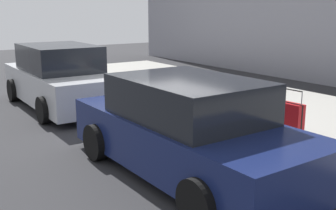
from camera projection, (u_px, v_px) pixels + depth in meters
name	position (u px, v px, depth m)	size (l,w,h in m)	color
ground_plane	(166.00, 116.00, 10.17)	(40.00, 40.00, 0.00)	#28282B
sidewalk_curb	(239.00, 101.00, 11.53)	(18.00, 5.00, 0.14)	#9E9B93
suitcase_red_0	(290.00, 123.00, 7.66)	(0.49, 0.23, 1.03)	red
suitcase_teal_1	(266.00, 117.00, 8.09)	(0.46, 0.27, 0.80)	#0F606B
suitcase_black_2	(249.00, 111.00, 8.51)	(0.37, 0.26, 0.82)	black
suitcase_maroon_3	(230.00, 111.00, 8.85)	(0.39, 0.20, 0.83)	maroon
suitcase_navy_4	(215.00, 107.00, 9.29)	(0.48, 0.27, 0.89)	navy
suitcase_silver_5	(202.00, 100.00, 9.75)	(0.43, 0.29, 1.00)	#9EA0A8
fire_hydrant	(183.00, 92.00, 10.29)	(0.39, 0.21, 0.82)	#99999E
bollard_post	(166.00, 93.00, 10.68)	(0.17, 0.17, 0.67)	brown
parked_car_navy_0	(188.00, 130.00, 6.48)	(4.59, 2.10, 1.56)	#141E4C
parked_car_silver_1	(60.00, 78.00, 11.02)	(4.65, 2.10, 1.67)	#B2B5BA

